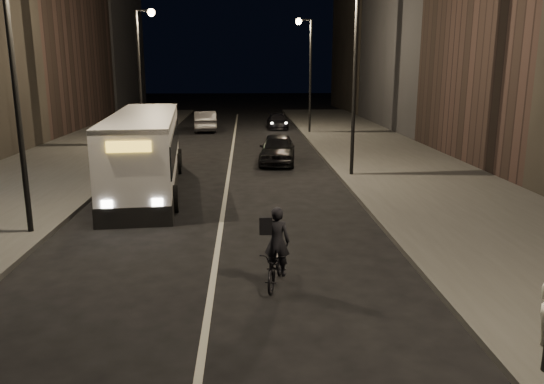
{
  "coord_description": "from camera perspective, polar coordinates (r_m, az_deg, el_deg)",
  "views": [
    {
      "loc": [
        0.81,
        -11.4,
        4.93
      ],
      "look_at": [
        1.54,
        3.02,
        1.5
      ],
      "focal_mm": 35.0,
      "sensor_mm": 36.0,
      "label": 1
    }
  ],
  "objects": [
    {
      "name": "cyclist_on_bicycle",
      "position": [
        12.16,
        0.47,
        -7.27
      ],
      "size": [
        0.97,
        1.77,
        1.93
      ],
      "rotation": [
        0.0,
        0.0,
        -0.24
      ],
      "color": "black",
      "rests_on": "ground"
    },
    {
      "name": "streetlight_right_far",
      "position": [
        39.66,
        3.78,
        13.96
      ],
      "size": [
        1.2,
        0.44,
        8.12
      ],
      "color": "black",
      "rests_on": "sidewalk_right"
    },
    {
      "name": "streetlight_right_mid",
      "position": [
        23.83,
        8.32,
        14.27
      ],
      "size": [
        1.2,
        0.44,
        8.12
      ],
      "color": "black",
      "rests_on": "sidewalk_right"
    },
    {
      "name": "city_bus",
      "position": [
        22.34,
        -13.46,
        4.63
      ],
      "size": [
        3.57,
        11.6,
        3.08
      ],
      "rotation": [
        0.0,
        0.0,
        0.1
      ],
      "color": "silver",
      "rests_on": "ground"
    },
    {
      "name": "streetlight_left_near",
      "position": [
        16.58,
        -25.38,
        13.61
      ],
      "size": [
        1.2,
        0.44,
        8.12
      ],
      "color": "black",
      "rests_on": "sidewalk_left"
    },
    {
      "name": "streetlight_left_far",
      "position": [
        33.96,
        -13.7,
        13.72
      ],
      "size": [
        1.2,
        0.44,
        8.12
      ],
      "color": "black",
      "rests_on": "sidewalk_left"
    },
    {
      "name": "sidewalk_right",
      "position": [
        26.97,
        13.75,
        2.62
      ],
      "size": [
        7.0,
        70.0,
        0.16
      ],
      "primitive_type": "cube",
      "color": "#3A3A37",
      "rests_on": "ground"
    },
    {
      "name": "sidewalk_left",
      "position": [
        27.48,
        -22.65,
        2.16
      ],
      "size": [
        7.0,
        70.0,
        0.16
      ],
      "primitive_type": "cube",
      "color": "#3A3A37",
      "rests_on": "ground"
    },
    {
      "name": "car_far",
      "position": [
        43.38,
        0.59,
        7.59
      ],
      "size": [
        1.66,
        3.93,
        1.13
      ],
      "primitive_type": "imported",
      "rotation": [
        0.0,
        0.0,
        0.02
      ],
      "color": "black",
      "rests_on": "ground"
    },
    {
      "name": "car_mid",
      "position": [
        42.02,
        -7.22,
        7.59
      ],
      "size": [
        2.09,
        4.88,
        1.56
      ],
      "primitive_type": "imported",
      "rotation": [
        0.0,
        0.0,
        3.23
      ],
      "color": "#3F3F42",
      "rests_on": "ground"
    },
    {
      "name": "car_near",
      "position": [
        27.58,
        0.58,
        4.65
      ],
      "size": [
        2.2,
        4.58,
        1.51
      ],
      "primitive_type": "imported",
      "rotation": [
        0.0,
        0.0,
        -0.1
      ],
      "color": "black",
      "rests_on": "ground"
    },
    {
      "name": "ground",
      "position": [
        12.44,
        -6.48,
        -10.07
      ],
      "size": [
        180.0,
        180.0,
        0.0
      ],
      "primitive_type": "plane",
      "color": "black",
      "rests_on": "ground"
    }
  ]
}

